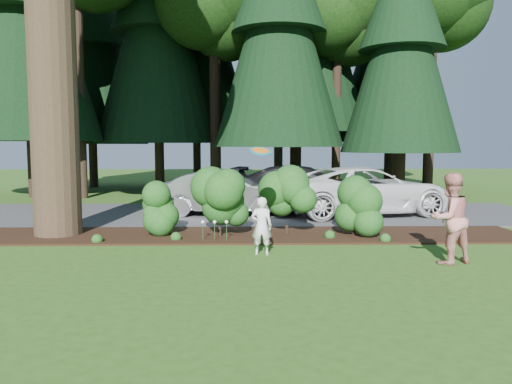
% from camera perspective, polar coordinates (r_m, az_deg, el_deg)
% --- Properties ---
extents(ground, '(80.00, 80.00, 0.00)m').
position_cam_1_polar(ground, '(10.39, -3.89, -8.33)').
color(ground, '#2D4C15').
rests_on(ground, ground).
extents(mulch_bed, '(16.00, 2.50, 0.05)m').
position_cam_1_polar(mulch_bed, '(13.56, -3.24, -4.95)').
color(mulch_bed, black).
rests_on(mulch_bed, ground).
extents(driveway, '(22.00, 6.00, 0.03)m').
position_cam_1_polar(driveway, '(17.75, -2.75, -2.50)').
color(driveway, '#38383A').
rests_on(driveway, ground).
extents(shrub_row, '(6.53, 1.60, 1.61)m').
position_cam_1_polar(shrub_row, '(13.32, 0.04, -1.71)').
color(shrub_row, '#174A17').
rests_on(shrub_row, ground).
extents(lily_cluster, '(0.69, 0.09, 0.57)m').
position_cam_1_polar(lily_cluster, '(12.65, -4.75, -3.55)').
color(lily_cluster, '#174A17').
rests_on(lily_cluster, ground).
extents(tree_wall, '(25.66, 12.15, 17.09)m').
position_cam_1_polar(tree_wall, '(27.37, -1.74, 20.36)').
color(tree_wall, black).
rests_on(tree_wall, ground).
extents(car_silver_wagon, '(4.73, 1.99, 1.52)m').
position_cam_1_polar(car_silver_wagon, '(17.35, -3.61, -0.11)').
color(car_silver_wagon, '#AEAEB3').
rests_on(car_silver_wagon, driveway).
extents(car_white_suv, '(6.46, 3.93, 1.67)m').
position_cam_1_polar(car_white_suv, '(17.80, 12.46, 0.16)').
color(car_white_suv, silver).
rests_on(car_white_suv, driveway).
extents(car_dark_suv, '(5.85, 3.31, 1.60)m').
position_cam_1_polar(car_dark_suv, '(19.63, 5.45, 0.64)').
color(car_dark_suv, black).
rests_on(car_dark_suv, driveway).
extents(child, '(0.51, 0.37, 1.31)m').
position_cam_1_polar(child, '(11.20, 0.64, -3.89)').
color(child, white).
rests_on(child, ground).
extents(adult, '(1.10, 0.98, 1.89)m').
position_cam_1_polar(adult, '(11.09, 21.27, -2.83)').
color(adult, red).
rests_on(adult, ground).
extents(frisbee, '(0.54, 0.51, 0.24)m').
position_cam_1_polar(frisbee, '(10.96, 0.54, 4.71)').
color(frisbee, '#187585').
rests_on(frisbee, ground).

